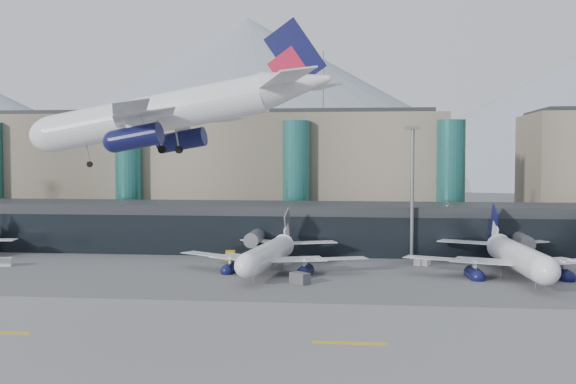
{
  "coord_description": "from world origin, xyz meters",
  "views": [
    {
      "loc": [
        22.13,
        -91.51,
        20.26
      ],
      "look_at": [
        7.9,
        32.0,
        13.75
      ],
      "focal_mm": 45.0,
      "sensor_mm": 36.0,
      "label": 1
    }
  ],
  "objects_px": {
    "hero_jet": "(185,100)",
    "veh_d": "(420,261)",
    "veh_b": "(230,255)",
    "lightmast_mid": "(412,185)",
    "jet_parked_mid": "(272,246)",
    "veh_a": "(4,262)",
    "veh_g": "(424,262)",
    "jet_parked_right": "(513,247)",
    "veh_c": "(300,278)"
  },
  "relations": [
    {
      "from": "hero_jet",
      "to": "veh_d",
      "type": "height_order",
      "value": "hero_jet"
    },
    {
      "from": "veh_b",
      "to": "veh_d",
      "type": "xyz_separation_m",
      "value": [
        35.78,
        -2.68,
        -0.15
      ]
    },
    {
      "from": "lightmast_mid",
      "to": "jet_parked_mid",
      "type": "bearing_deg",
      "value": -147.99
    },
    {
      "from": "lightmast_mid",
      "to": "veh_b",
      "type": "height_order",
      "value": "lightmast_mid"
    },
    {
      "from": "jet_parked_mid",
      "to": "veh_a",
      "type": "relative_size",
      "value": 12.71
    },
    {
      "from": "jet_parked_mid",
      "to": "veh_g",
      "type": "distance_m",
      "value": 28.31
    },
    {
      "from": "jet_parked_mid",
      "to": "veh_a",
      "type": "bearing_deg",
      "value": 97.33
    },
    {
      "from": "lightmast_mid",
      "to": "veh_d",
      "type": "distance_m",
      "value": 15.3
    },
    {
      "from": "jet_parked_right",
      "to": "veh_b",
      "type": "xyz_separation_m",
      "value": [
        -50.58,
        11.49,
        -3.86
      ]
    },
    {
      "from": "jet_parked_mid",
      "to": "veh_c",
      "type": "bearing_deg",
      "value": -147.93
    },
    {
      "from": "veh_d",
      "to": "veh_g",
      "type": "relative_size",
      "value": 1.07
    },
    {
      "from": "jet_parked_right",
      "to": "veh_g",
      "type": "height_order",
      "value": "jet_parked_right"
    },
    {
      "from": "veh_d",
      "to": "jet_parked_right",
      "type": "bearing_deg",
      "value": -86.27
    },
    {
      "from": "veh_b",
      "to": "veh_d",
      "type": "height_order",
      "value": "veh_b"
    },
    {
      "from": "jet_parked_right",
      "to": "veh_a",
      "type": "distance_m",
      "value": 89.9
    },
    {
      "from": "veh_a",
      "to": "veh_c",
      "type": "xyz_separation_m",
      "value": [
        55.06,
        -11.73,
        0.11
      ]
    },
    {
      "from": "jet_parked_right",
      "to": "veh_b",
      "type": "bearing_deg",
      "value": 73.03
    },
    {
      "from": "veh_a",
      "to": "veh_d",
      "type": "bearing_deg",
      "value": -4.37
    },
    {
      "from": "hero_jet",
      "to": "veh_c",
      "type": "distance_m",
      "value": 41.04
    },
    {
      "from": "veh_d",
      "to": "veh_g",
      "type": "bearing_deg",
      "value": -80.06
    },
    {
      "from": "jet_parked_mid",
      "to": "veh_d",
      "type": "relative_size",
      "value": 14.63
    },
    {
      "from": "lightmast_mid",
      "to": "veh_d",
      "type": "xyz_separation_m",
      "value": [
        1.13,
        -6.63,
        -13.74
      ]
    },
    {
      "from": "lightmast_mid",
      "to": "jet_parked_mid",
      "type": "relative_size",
      "value": 0.73
    },
    {
      "from": "hero_jet",
      "to": "veh_a",
      "type": "bearing_deg",
      "value": 142.52
    },
    {
      "from": "jet_parked_mid",
      "to": "veh_g",
      "type": "relative_size",
      "value": 15.72
    },
    {
      "from": "veh_a",
      "to": "veh_b",
      "type": "height_order",
      "value": "veh_b"
    },
    {
      "from": "veh_b",
      "to": "veh_g",
      "type": "height_order",
      "value": "veh_b"
    },
    {
      "from": "hero_jet",
      "to": "jet_parked_right",
      "type": "distance_m",
      "value": 66.04
    },
    {
      "from": "jet_parked_right",
      "to": "veh_a",
      "type": "xyz_separation_m",
      "value": [
        -89.8,
        -1.05,
        -3.92
      ]
    },
    {
      "from": "lightmast_mid",
      "to": "jet_parked_mid",
      "type": "height_order",
      "value": "lightmast_mid"
    },
    {
      "from": "veh_g",
      "to": "jet_parked_mid",
      "type": "bearing_deg",
      "value": -126.02
    },
    {
      "from": "jet_parked_right",
      "to": "veh_c",
      "type": "height_order",
      "value": "jet_parked_right"
    },
    {
      "from": "veh_a",
      "to": "veh_g",
      "type": "xyz_separation_m",
      "value": [
        75.66,
        9.56,
        -0.12
      ]
    },
    {
      "from": "lightmast_mid",
      "to": "veh_g",
      "type": "xyz_separation_m",
      "value": [
        1.78,
        -6.93,
        -13.77
      ]
    },
    {
      "from": "veh_c",
      "to": "veh_a",
      "type": "bearing_deg",
      "value": -150.68
    },
    {
      "from": "veh_a",
      "to": "veh_g",
      "type": "bearing_deg",
      "value": -4.66
    },
    {
      "from": "hero_jet",
      "to": "veh_b",
      "type": "height_order",
      "value": "hero_jet"
    },
    {
      "from": "veh_a",
      "to": "veh_d",
      "type": "xyz_separation_m",
      "value": [
        75.01,
        9.86,
        -0.09
      ]
    },
    {
      "from": "veh_d",
      "to": "veh_g",
      "type": "xyz_separation_m",
      "value": [
        0.65,
        -0.3,
        -0.03
      ]
    },
    {
      "from": "veh_d",
      "to": "veh_b",
      "type": "bearing_deg",
      "value": 120.21
    },
    {
      "from": "veh_a",
      "to": "jet_parked_mid",
      "type": "bearing_deg",
      "value": -10.79
    },
    {
      "from": "lightmast_mid",
      "to": "veh_a",
      "type": "bearing_deg",
      "value": -167.42
    },
    {
      "from": "jet_parked_right",
      "to": "veh_d",
      "type": "bearing_deg",
      "value": 55.06
    },
    {
      "from": "lightmast_mid",
      "to": "veh_g",
      "type": "height_order",
      "value": "lightmast_mid"
    },
    {
      "from": "lightmast_mid",
      "to": "veh_b",
      "type": "distance_m",
      "value": 37.43
    },
    {
      "from": "jet_parked_mid",
      "to": "veh_c",
      "type": "distance_m",
      "value": 14.44
    },
    {
      "from": "lightmast_mid",
      "to": "veh_d",
      "type": "height_order",
      "value": "lightmast_mid"
    },
    {
      "from": "veh_a",
      "to": "veh_d",
      "type": "relative_size",
      "value": 1.15
    },
    {
      "from": "hero_jet",
      "to": "veh_g",
      "type": "distance_m",
      "value": 65.5
    },
    {
      "from": "jet_parked_mid",
      "to": "veh_b",
      "type": "distance_m",
      "value": 15.55
    }
  ]
}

